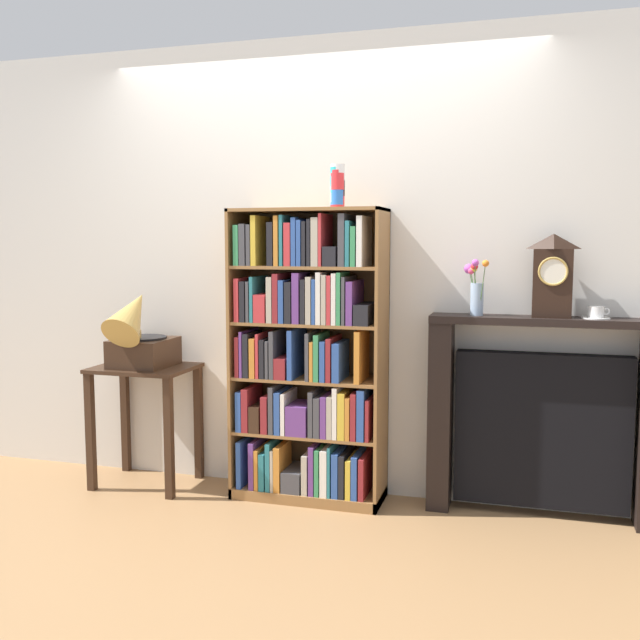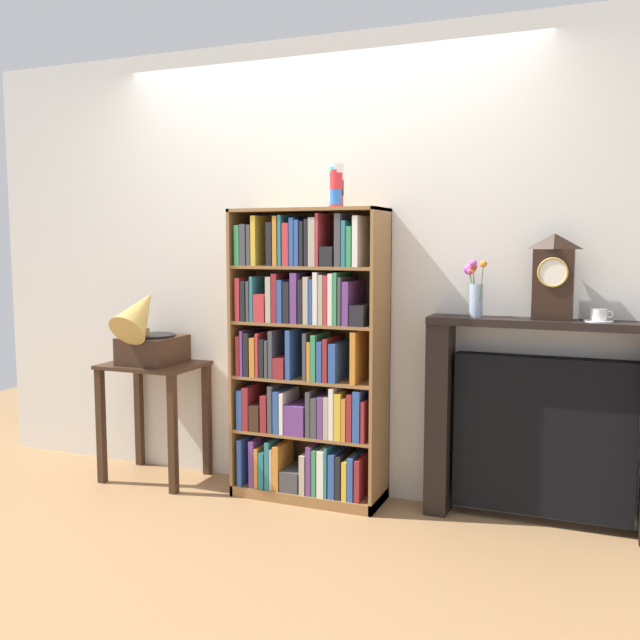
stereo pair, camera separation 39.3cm
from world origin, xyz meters
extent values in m
cube|color=#997047|center=(0.00, 0.00, -0.01)|extent=(7.89, 6.40, 0.02)
cube|color=silver|center=(0.13, 0.29, 1.30)|extent=(4.89, 0.08, 2.60)
cube|color=olive|center=(-0.42, 0.08, 0.82)|extent=(0.02, 0.33, 1.63)
cube|color=olive|center=(0.42, 0.08, 0.82)|extent=(0.02, 0.33, 1.63)
cube|color=brown|center=(0.00, 0.25, 0.82)|extent=(0.85, 0.01, 1.63)
cube|color=olive|center=(0.00, 0.08, 1.63)|extent=(0.85, 0.33, 0.02)
cube|color=olive|center=(0.00, 0.08, 0.03)|extent=(0.85, 0.33, 0.06)
cube|color=#2D519E|center=(-0.37, 0.07, 0.19)|extent=(0.03, 0.29, 0.27)
cube|color=#663884|center=(-0.29, 0.07, 0.19)|extent=(0.03, 0.28, 0.27)
cube|color=orange|center=(-0.26, 0.06, 0.18)|extent=(0.02, 0.27, 0.23)
cube|color=teal|center=(-0.23, 0.07, 0.17)|extent=(0.03, 0.29, 0.21)
cube|color=teal|center=(-0.20, 0.04, 0.20)|extent=(0.03, 0.23, 0.27)
cube|color=#B2A893|center=(-0.17, 0.05, 0.18)|extent=(0.02, 0.25, 0.24)
cube|color=orange|center=(-0.14, 0.04, 0.19)|extent=(0.04, 0.22, 0.25)
cube|color=#424247|center=(-0.06, 0.05, 0.12)|extent=(0.11, 0.25, 0.12)
cube|color=#B2A893|center=(0.02, 0.07, 0.17)|extent=(0.03, 0.27, 0.22)
cube|color=#663884|center=(0.06, 0.05, 0.20)|extent=(0.03, 0.24, 0.27)
cube|color=#388E56|center=(0.09, 0.04, 0.19)|extent=(0.02, 0.23, 0.26)
cube|color=white|center=(0.13, 0.06, 0.19)|extent=(0.04, 0.27, 0.26)
cube|color=teal|center=(0.16, 0.06, 0.20)|extent=(0.02, 0.26, 0.28)
cube|color=#2D519E|center=(0.19, 0.06, 0.18)|extent=(0.04, 0.27, 0.25)
cube|color=black|center=(0.23, 0.07, 0.18)|extent=(0.03, 0.28, 0.24)
cube|color=gold|center=(0.27, 0.05, 0.17)|extent=(0.03, 0.23, 0.22)
cube|color=#2D519E|center=(0.30, 0.05, 0.18)|extent=(0.03, 0.24, 0.24)
cube|color=maroon|center=(0.34, 0.06, 0.17)|extent=(0.03, 0.26, 0.23)
cube|color=olive|center=(0.00, 0.08, 0.38)|extent=(0.82, 0.31, 0.02)
cube|color=#2D519E|center=(-0.37, 0.04, 0.50)|extent=(0.03, 0.22, 0.23)
cube|color=maroon|center=(-0.33, 0.05, 0.51)|extent=(0.04, 0.24, 0.24)
cube|color=#382316|center=(-0.27, 0.06, 0.46)|extent=(0.06, 0.25, 0.15)
cube|color=maroon|center=(-0.21, 0.06, 0.49)|extent=(0.04, 0.26, 0.21)
cube|color=#424247|center=(-0.17, 0.06, 0.52)|extent=(0.03, 0.26, 0.27)
cube|color=#2D519E|center=(-0.14, 0.05, 0.51)|extent=(0.03, 0.24, 0.24)
cube|color=white|center=(-0.11, 0.05, 0.50)|extent=(0.02, 0.24, 0.23)
cube|color=#663884|center=(-0.03, 0.04, 0.47)|extent=(0.12, 0.21, 0.17)
cube|color=#424247|center=(0.05, 0.05, 0.51)|extent=(0.03, 0.24, 0.25)
cube|color=#424247|center=(0.09, 0.04, 0.50)|extent=(0.03, 0.23, 0.22)
cube|color=#663884|center=(0.13, 0.05, 0.50)|extent=(0.03, 0.24, 0.23)
cube|color=#B2A893|center=(0.16, 0.05, 0.50)|extent=(0.03, 0.25, 0.23)
cube|color=white|center=(0.19, 0.06, 0.53)|extent=(0.03, 0.26, 0.28)
cube|color=gold|center=(0.23, 0.06, 0.52)|extent=(0.04, 0.27, 0.26)
cube|color=orange|center=(0.26, 0.04, 0.51)|extent=(0.02, 0.23, 0.23)
cube|color=maroon|center=(0.29, 0.06, 0.52)|extent=(0.03, 0.25, 0.26)
cube|color=#2D519E|center=(0.33, 0.05, 0.53)|extent=(0.04, 0.24, 0.28)
cube|color=maroon|center=(0.37, 0.05, 0.50)|extent=(0.02, 0.25, 0.23)
cube|color=olive|center=(0.00, 0.08, 0.69)|extent=(0.82, 0.31, 0.02)
cube|color=maroon|center=(-0.37, 0.04, 0.81)|extent=(0.02, 0.23, 0.23)
cube|color=#663884|center=(-0.35, 0.06, 0.83)|extent=(0.02, 0.27, 0.26)
cube|color=black|center=(-0.32, 0.04, 0.82)|extent=(0.03, 0.23, 0.24)
cube|color=orange|center=(-0.28, 0.06, 0.81)|extent=(0.03, 0.27, 0.22)
cube|color=#C63338|center=(-0.25, 0.06, 0.82)|extent=(0.02, 0.26, 0.25)
cube|color=black|center=(-0.23, 0.05, 0.81)|extent=(0.03, 0.25, 0.22)
cube|color=#424247|center=(-0.20, 0.06, 0.81)|extent=(0.02, 0.26, 0.21)
cube|color=#424247|center=(-0.17, 0.04, 0.83)|extent=(0.02, 0.23, 0.26)
cube|color=maroon|center=(-0.12, 0.06, 0.76)|extent=(0.07, 0.25, 0.12)
cube|color=#2D519E|center=(-0.06, 0.07, 0.84)|extent=(0.03, 0.28, 0.27)
cube|color=#424247|center=(0.04, 0.06, 0.83)|extent=(0.02, 0.25, 0.26)
cube|color=orange|center=(0.06, 0.05, 0.81)|extent=(0.02, 0.25, 0.22)
cube|color=#388E56|center=(0.09, 0.05, 0.83)|extent=(0.03, 0.24, 0.25)
cube|color=#2D519E|center=(0.12, 0.04, 0.81)|extent=(0.03, 0.22, 0.22)
cube|color=maroon|center=(0.15, 0.06, 0.82)|extent=(0.03, 0.26, 0.24)
cube|color=#2D519E|center=(0.20, 0.05, 0.81)|extent=(0.04, 0.24, 0.21)
cube|color=orange|center=(0.31, 0.06, 0.84)|extent=(0.03, 0.25, 0.28)
cube|color=olive|center=(0.00, 0.08, 1.00)|extent=(0.82, 0.31, 0.02)
cube|color=#C63338|center=(-0.37, 0.04, 1.13)|extent=(0.03, 0.22, 0.24)
cube|color=black|center=(-0.34, 0.06, 1.12)|extent=(0.03, 0.26, 0.22)
cube|color=#424247|center=(-0.31, 0.07, 1.12)|extent=(0.02, 0.29, 0.22)
cube|color=teal|center=(-0.28, 0.05, 1.14)|extent=(0.02, 0.25, 0.25)
cube|color=#C63338|center=(-0.24, 0.04, 1.09)|extent=(0.07, 0.23, 0.15)
cube|color=#B2A893|center=(-0.18, 0.05, 1.14)|extent=(0.03, 0.25, 0.25)
cube|color=maroon|center=(-0.14, 0.07, 1.15)|extent=(0.03, 0.27, 0.27)
cube|color=#2D519E|center=(-0.11, 0.05, 1.13)|extent=(0.03, 0.24, 0.23)
cube|color=black|center=(-0.07, 0.04, 1.12)|extent=(0.04, 0.23, 0.23)
cube|color=#663884|center=(-0.03, 0.04, 1.15)|extent=(0.04, 0.22, 0.27)
cube|color=black|center=(0.01, 0.07, 1.13)|extent=(0.03, 0.28, 0.24)
cube|color=#B2A893|center=(0.04, 0.05, 1.14)|extent=(0.03, 0.24, 0.25)
cube|color=#2D519E|center=(0.07, 0.06, 1.13)|extent=(0.02, 0.27, 0.24)
cube|color=white|center=(0.10, 0.06, 1.15)|extent=(0.03, 0.26, 0.28)
cube|color=#B2A893|center=(0.13, 0.04, 1.14)|extent=(0.03, 0.22, 0.27)
cube|color=#C63338|center=(0.16, 0.06, 1.14)|extent=(0.02, 0.26, 0.26)
cube|color=white|center=(0.18, 0.05, 1.15)|extent=(0.02, 0.24, 0.27)
cube|color=#388E56|center=(0.21, 0.04, 1.15)|extent=(0.02, 0.22, 0.28)
cube|color=#424247|center=(0.24, 0.07, 1.14)|extent=(0.02, 0.29, 0.26)
cube|color=#663884|center=(0.27, 0.07, 1.13)|extent=(0.03, 0.29, 0.23)
cube|color=black|center=(0.33, 0.06, 1.07)|extent=(0.08, 0.26, 0.11)
cube|color=olive|center=(0.00, 0.08, 1.31)|extent=(0.82, 0.31, 0.02)
cube|color=#388E56|center=(-0.37, 0.05, 1.43)|extent=(0.03, 0.23, 0.22)
cube|color=#424247|center=(-0.33, 0.07, 1.44)|extent=(0.03, 0.28, 0.23)
cube|color=#424247|center=(-0.30, 0.05, 1.43)|extent=(0.02, 0.25, 0.22)
cube|color=gold|center=(-0.27, 0.04, 1.46)|extent=(0.03, 0.23, 0.27)
cube|color=black|center=(-0.17, 0.06, 1.44)|extent=(0.03, 0.26, 0.24)
cube|color=orange|center=(-0.14, 0.06, 1.46)|extent=(0.02, 0.27, 0.27)
cube|color=teal|center=(-0.11, 0.07, 1.46)|extent=(0.02, 0.29, 0.27)
cube|color=#C63338|center=(-0.07, 0.05, 1.44)|extent=(0.04, 0.25, 0.23)
cube|color=#2D519E|center=(-0.04, 0.07, 1.45)|extent=(0.03, 0.28, 0.26)
cube|color=#2D519E|center=(-0.01, 0.04, 1.45)|extent=(0.02, 0.22, 0.25)
cube|color=black|center=(0.02, 0.07, 1.44)|extent=(0.02, 0.29, 0.24)
cube|color=black|center=(0.05, 0.06, 1.45)|extent=(0.02, 0.26, 0.25)
cube|color=#B2A893|center=(0.08, 0.04, 1.45)|extent=(0.04, 0.22, 0.26)
cube|color=#C63338|center=(0.11, 0.05, 1.46)|extent=(0.02, 0.24, 0.28)
cube|color=black|center=(0.16, 0.05, 1.38)|extent=(0.07, 0.24, 0.11)
cube|color=#424247|center=(0.22, 0.06, 1.46)|extent=(0.03, 0.27, 0.28)
cube|color=teal|center=(0.26, 0.05, 1.44)|extent=(0.02, 0.25, 0.24)
cube|color=#388E56|center=(0.29, 0.04, 1.43)|extent=(0.03, 0.23, 0.21)
cube|color=white|center=(0.32, 0.06, 1.46)|extent=(0.03, 0.26, 0.26)
cylinder|color=red|center=(0.17, 0.05, 1.68)|extent=(0.08, 0.08, 0.09)
cylinder|color=blue|center=(0.17, 0.05, 1.69)|extent=(0.08, 0.08, 0.09)
cylinder|color=white|center=(0.17, 0.06, 1.71)|extent=(0.08, 0.08, 0.09)
cylinder|color=yellow|center=(0.17, 0.05, 1.73)|extent=(0.08, 0.08, 0.09)
cylinder|color=black|center=(0.17, 0.06, 1.74)|extent=(0.08, 0.08, 0.09)
cylinder|color=#28B2B7|center=(0.17, 0.05, 1.76)|extent=(0.08, 0.08, 0.09)
cylinder|color=red|center=(0.17, 0.05, 1.77)|extent=(0.08, 0.08, 0.09)
cylinder|color=red|center=(0.17, 0.05, 1.79)|extent=(0.08, 0.08, 0.09)
cylinder|color=#28B2B7|center=(0.17, 0.06, 1.81)|extent=(0.08, 0.08, 0.09)
cylinder|color=white|center=(0.17, 0.06, 1.82)|extent=(0.08, 0.08, 0.09)
cube|color=#382316|center=(-1.00, 0.03, 0.71)|extent=(0.57, 0.44, 0.02)
cube|color=#382316|center=(-1.26, -0.16, 0.35)|extent=(0.04, 0.04, 0.70)
cube|color=#382316|center=(-0.75, -0.16, 0.35)|extent=(0.04, 0.04, 0.70)
cube|color=#382316|center=(-1.26, 0.22, 0.35)|extent=(0.04, 0.04, 0.70)
cube|color=#382316|center=(-0.75, 0.22, 0.35)|extent=(0.04, 0.04, 0.70)
cube|color=#382316|center=(-1.00, 0.03, 0.80)|extent=(0.32, 0.35, 0.16)
cylinder|color=black|center=(-1.00, 0.03, 0.89)|extent=(0.27, 0.27, 0.01)
cylinder|color=#B79347|center=(-1.00, -0.02, 0.91)|extent=(0.03, 0.03, 0.06)
cone|color=#B79347|center=(-1.00, -0.09, 1.04)|extent=(0.23, 0.39, 0.38)
cube|color=black|center=(1.26, 0.15, 1.05)|extent=(1.18, 0.21, 0.04)
cube|color=black|center=(0.73, 0.15, 0.51)|extent=(0.12, 0.19, 1.03)
cube|color=black|center=(1.26, 0.18, 0.46)|extent=(0.90, 0.10, 0.82)
cube|color=black|center=(1.29, 0.15, 1.24)|extent=(0.19, 0.10, 0.35)
pyramid|color=black|center=(1.29, 0.15, 1.46)|extent=(0.19, 0.10, 0.08)
cylinder|color=silver|center=(1.29, 0.09, 1.30)|extent=(0.14, 0.01, 0.14)
torus|color=#B79347|center=(1.29, 0.09, 1.30)|extent=(0.15, 0.01, 0.15)
cylinder|color=#99B2D1|center=(0.91, 0.15, 1.15)|extent=(0.07, 0.07, 0.17)
cylinder|color=#4C753D|center=(0.90, 0.12, 1.21)|extent=(0.01, 0.07, 0.27)
sphere|color=#B24CB7|center=(0.90, 0.09, 1.35)|extent=(0.04, 0.04, 0.04)
cylinder|color=#4C753D|center=(0.90, 0.14, 1.20)|extent=(0.01, 0.03, 0.24)
sphere|color=red|center=(0.90, 0.12, 1.32)|extent=(0.04, 0.04, 0.04)
cylinder|color=#4C753D|center=(0.94, 0.11, 1.21)|extent=(0.03, 0.06, 0.26)
sphere|color=orange|center=(0.96, 0.08, 1.34)|extent=(0.04, 0.04, 0.04)
cylinder|color=#4C753D|center=(0.89, 0.16, 1.20)|extent=(0.06, 0.04, 0.23)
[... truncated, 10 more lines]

